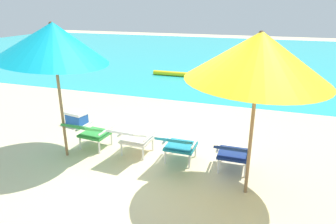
{
  "coord_description": "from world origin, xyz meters",
  "views": [
    {
      "loc": [
        1.71,
        -4.62,
        2.66
      ],
      "look_at": [
        0.0,
        0.43,
        0.75
      ],
      "focal_mm": 32.15,
      "sensor_mm": 36.0,
      "label": 1
    }
  ],
  "objects_px": {
    "swim_buoy": "(173,74)",
    "beach_umbrella_right": "(259,56)",
    "beach_umbrella_left": "(53,42)",
    "cooler_box": "(77,118)",
    "lounge_chair_near_left": "(133,137)",
    "lounge_chair_near_right": "(178,144)",
    "lounge_chair_far_right": "(233,152)",
    "lounge_chair_far_left": "(90,131)"
  },
  "relations": [
    {
      "from": "lounge_chair_far_right",
      "to": "beach_umbrella_left",
      "type": "height_order",
      "value": "beach_umbrella_left"
    },
    {
      "from": "lounge_chair_near_left",
      "to": "beach_umbrella_left",
      "type": "distance_m",
      "value": 2.09
    },
    {
      "from": "swim_buoy",
      "to": "lounge_chair_near_right",
      "type": "distance_m",
      "value": 6.95
    },
    {
      "from": "cooler_box",
      "to": "lounge_chair_near_right",
      "type": "bearing_deg",
      "value": -20.57
    },
    {
      "from": "lounge_chair_near_right",
      "to": "cooler_box",
      "type": "xyz_separation_m",
      "value": [
        -2.79,
        1.05,
        -0.24
      ]
    },
    {
      "from": "lounge_chair_near_right",
      "to": "beach_umbrella_left",
      "type": "distance_m",
      "value": 2.68
    },
    {
      "from": "lounge_chair_far_right",
      "to": "cooler_box",
      "type": "xyz_separation_m",
      "value": [
        -3.72,
        1.04,
        -0.24
      ]
    },
    {
      "from": "lounge_chair_far_right",
      "to": "beach_umbrella_left",
      "type": "distance_m",
      "value": 3.46
    },
    {
      "from": "swim_buoy",
      "to": "cooler_box",
      "type": "distance_m",
      "value": 5.56
    },
    {
      "from": "lounge_chair_near_right",
      "to": "beach_umbrella_left",
      "type": "relative_size",
      "value": 0.35
    },
    {
      "from": "lounge_chair_near_left",
      "to": "cooler_box",
      "type": "distance_m",
      "value": 2.2
    },
    {
      "from": "lounge_chair_far_left",
      "to": "lounge_chair_far_right",
      "type": "relative_size",
      "value": 1.04
    },
    {
      "from": "swim_buoy",
      "to": "beach_umbrella_left",
      "type": "bearing_deg",
      "value": -88.82
    },
    {
      "from": "beach_umbrella_right",
      "to": "cooler_box",
      "type": "xyz_separation_m",
      "value": [
        -3.99,
        1.5,
        -1.87
      ]
    },
    {
      "from": "lounge_chair_far_left",
      "to": "beach_umbrella_left",
      "type": "height_order",
      "value": "beach_umbrella_left"
    },
    {
      "from": "lounge_chair_far_left",
      "to": "beach_umbrella_left",
      "type": "bearing_deg",
      "value": -136.45
    },
    {
      "from": "cooler_box",
      "to": "lounge_chair_near_left",
      "type": "bearing_deg",
      "value": -28.26
    },
    {
      "from": "beach_umbrella_right",
      "to": "cooler_box",
      "type": "height_order",
      "value": "beach_umbrella_right"
    },
    {
      "from": "lounge_chair_far_left",
      "to": "lounge_chair_near_left",
      "type": "distance_m",
      "value": 0.88
    },
    {
      "from": "lounge_chair_near_left",
      "to": "lounge_chair_far_right",
      "type": "height_order",
      "value": "same"
    },
    {
      "from": "lounge_chair_far_left",
      "to": "lounge_chair_far_right",
      "type": "xyz_separation_m",
      "value": [
        2.68,
        0.01,
        0.0
      ]
    },
    {
      "from": "swim_buoy",
      "to": "lounge_chair_near_right",
      "type": "xyz_separation_m",
      "value": [
        2.21,
        -6.58,
        0.31
      ]
    },
    {
      "from": "swim_buoy",
      "to": "beach_umbrella_right",
      "type": "xyz_separation_m",
      "value": [
        3.41,
        -7.03,
        1.94
      ]
    },
    {
      "from": "lounge_chair_near_left",
      "to": "beach_umbrella_left",
      "type": "bearing_deg",
      "value": -164.77
    },
    {
      "from": "swim_buoy",
      "to": "beach_umbrella_right",
      "type": "height_order",
      "value": "beach_umbrella_right"
    },
    {
      "from": "lounge_chair_far_right",
      "to": "beach_umbrella_right",
      "type": "distance_m",
      "value": 1.71
    },
    {
      "from": "lounge_chair_near_left",
      "to": "beach_umbrella_left",
      "type": "height_order",
      "value": "beach_umbrella_left"
    },
    {
      "from": "swim_buoy",
      "to": "lounge_chair_near_right",
      "type": "relative_size",
      "value": 1.83
    },
    {
      "from": "lounge_chair_far_left",
      "to": "lounge_chair_far_right",
      "type": "height_order",
      "value": "same"
    },
    {
      "from": "lounge_chair_near_left",
      "to": "beach_umbrella_right",
      "type": "distance_m",
      "value": 2.67
    },
    {
      "from": "lounge_chair_far_right",
      "to": "lounge_chair_far_left",
      "type": "bearing_deg",
      "value": -179.73
    },
    {
      "from": "swim_buoy",
      "to": "lounge_chair_far_right",
      "type": "relative_size",
      "value": 1.82
    },
    {
      "from": "swim_buoy",
      "to": "lounge_chair_far_right",
      "type": "bearing_deg",
      "value": -64.43
    },
    {
      "from": "lounge_chair_near_left",
      "to": "lounge_chair_far_left",
      "type": "bearing_deg",
      "value": -178.62
    },
    {
      "from": "beach_umbrella_left",
      "to": "lounge_chair_near_right",
      "type": "bearing_deg",
      "value": 8.71
    },
    {
      "from": "swim_buoy",
      "to": "cooler_box",
      "type": "bearing_deg",
      "value": -95.97
    },
    {
      "from": "beach_umbrella_left",
      "to": "cooler_box",
      "type": "distance_m",
      "value": 2.46
    },
    {
      "from": "lounge_chair_near_right",
      "to": "lounge_chair_far_right",
      "type": "height_order",
      "value": "same"
    },
    {
      "from": "swim_buoy",
      "to": "lounge_chair_far_left",
      "type": "bearing_deg",
      "value": -85.97
    },
    {
      "from": "lounge_chair_far_left",
      "to": "cooler_box",
      "type": "bearing_deg",
      "value": 134.64
    },
    {
      "from": "beach_umbrella_left",
      "to": "cooler_box",
      "type": "bearing_deg",
      "value": 117.84
    },
    {
      "from": "swim_buoy",
      "to": "beach_umbrella_right",
      "type": "distance_m",
      "value": 8.05
    }
  ]
}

